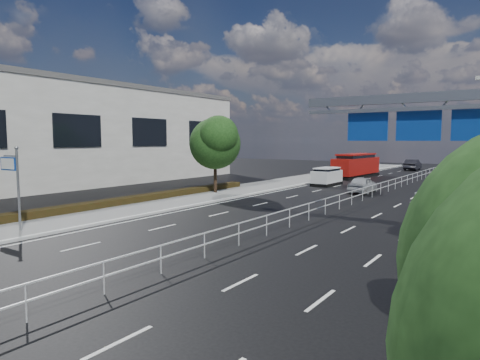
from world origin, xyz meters
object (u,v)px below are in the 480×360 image
Objects in this scene: near_car_dark at (413,165)px; parked_car_dark at (476,198)px; toilet_sign at (13,174)px; near_car_silver at (363,185)px; overhead_gantry at (435,119)px; white_minivan at (327,177)px; silver_minivan at (448,212)px; red_bus at (356,165)px.

near_car_dark is 39.68m from parked_car_dark.
toilet_sign reaches higher than near_car_silver.
toilet_sign is 0.81× the size of parked_car_dark.
near_car_silver is (-8.41, 15.88, -4.88)m from overhead_gantry.
near_car_dark is 0.94× the size of parked_car_dark.
toilet_sign is 20.52m from overhead_gantry.
silver_minivan is at bearing -51.82° from white_minivan.
toilet_sign is 41.31m from red_bus.
white_minivan is at bearing 132.21° from silver_minivan.
white_minivan is at bearing 124.01° from overhead_gantry.
overhead_gantry is at bearing -61.73° from red_bus.
near_car_silver is (5.12, -4.18, -0.17)m from white_minivan.
red_bus is (3.45, 41.14, -1.40)m from toilet_sign.
red_bus reaches higher than silver_minivan.
overhead_gantry reaches higher than silver_minivan.
red_bus is 1.88× the size of parked_car_dark.
overhead_gantry reaches higher than red_bus.
silver_minivan is (11.77, -46.88, 0.23)m from near_car_dark.
white_minivan is 22.95m from silver_minivan.
overhead_gantry is 24.65m from white_minivan.
parked_car_dark is (15.08, -20.12, -0.77)m from red_bus.
red_bus is 1.99× the size of near_car_dark.
red_bus is (-14.24, 31.09, -4.06)m from overhead_gantry.
white_minivan is 11.08m from red_bus.
overhead_gantry is at bearing -99.07° from silver_minivan.
silver_minivan is (13.99, -18.20, 0.16)m from white_minivan.
red_bus is at bearing 132.00° from parked_car_dark.
parked_car_dark is at bearing -31.66° from white_minivan.
overhead_gantry is at bearing 116.41° from near_car_silver.
silver_minivan reaches higher than parked_car_dark.
silver_minivan reaches higher than white_minivan.
parked_car_dark is (0.84, 10.98, -4.83)m from overhead_gantry.
silver_minivan is (8.87, -14.02, 0.33)m from near_car_silver.
white_minivan is 0.42× the size of red_bus.
near_car_silver is at bearing 157.21° from parked_car_dark.
parked_car_dark is (12.16, -37.77, -0.05)m from near_car_dark.
red_bus is at bearing 114.61° from overhead_gantry.
near_car_dark is (-11.32, 48.74, -4.77)m from overhead_gantry.
toilet_sign reaches higher than parked_car_dark.
toilet_sign reaches higher than white_minivan.
parked_car_dark is (0.38, 9.11, -0.28)m from silver_minivan.
red_bus reaches higher than near_car_silver.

